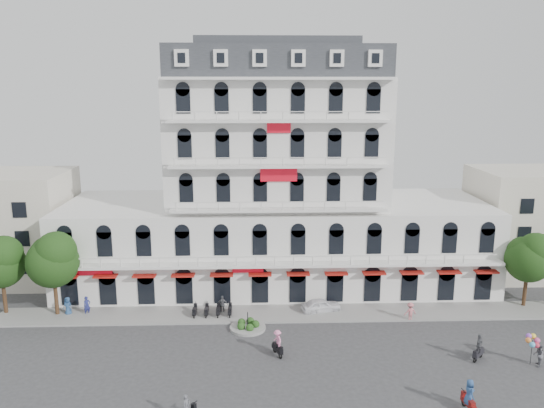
{
  "coord_description": "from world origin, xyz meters",
  "views": [
    {
      "loc": [
        -2.3,
        -37.74,
        21.1
      ],
      "look_at": [
        -0.7,
        10.0,
        10.52
      ],
      "focal_mm": 35.0,
      "sensor_mm": 36.0,
      "label": 1
    }
  ],
  "objects": [
    {
      "name": "parked_scooter_row",
      "position": [
        -6.35,
        8.8,
        0.0
      ],
      "size": [
        4.4,
        1.8,
        1.1
      ],
      "primitive_type": null,
      "color": "black",
      "rests_on": "ground"
    },
    {
      "name": "ground",
      "position": [
        0.0,
        0.0,
        0.0
      ],
      "size": [
        120.0,
        120.0,
        0.0
      ],
      "primitive_type": "plane",
      "color": "#38383A",
      "rests_on": "ground"
    },
    {
      "name": "pedestrian_far",
      "position": [
        -18.19,
        9.5,
        0.92
      ],
      "size": [
        0.8,
        0.77,
        1.84
      ],
      "primitive_type": "imported",
      "rotation": [
        0.0,
        0.0,
        0.71
      ],
      "color": "navy",
      "rests_on": "ground"
    },
    {
      "name": "pedestrian_mid",
      "position": [
        -5.43,
        9.5,
        0.87
      ],
      "size": [
        1.03,
        0.46,
        1.73
      ],
      "primitive_type": "imported",
      "rotation": [
        0.0,
        0.0,
        3.1
      ],
      "color": "#4C4E53",
      "rests_on": "ground"
    },
    {
      "name": "main_building",
      "position": [
        0.0,
        18.0,
        9.96
      ],
      "size": [
        45.0,
        15.0,
        25.8
      ],
      "color": "silver",
      "rests_on": "ground"
    },
    {
      "name": "tree_east_inner",
      "position": [
        24.05,
        9.98,
        5.21
      ],
      "size": [
        4.4,
        4.37,
        7.57
      ],
      "color": "#382314",
      "rests_on": "ground"
    },
    {
      "name": "pedestrian_right",
      "position": [
        11.93,
        7.19,
        0.9
      ],
      "size": [
        1.27,
        0.89,
        1.79
      ],
      "primitive_type": "imported",
      "rotation": [
        0.0,
        0.0,
        3.35
      ],
      "color": "#D26F77",
      "rests_on": "ground"
    },
    {
      "name": "sidewalk",
      "position": [
        0.0,
        9.0,
        0.08
      ],
      "size": [
        53.0,
        4.0,
        0.16
      ],
      "primitive_type": "cube",
      "color": "gray",
      "rests_on": "ground"
    },
    {
      "name": "rider_northeast",
      "position": [
        15.26,
        -0.08,
        1.08
      ],
      "size": [
        1.31,
        1.3,
        2.19
      ],
      "rotation": [
        0.0,
        0.0,
        3.92
      ],
      "color": "#242328",
      "rests_on": "ground"
    },
    {
      "name": "flank_building_east",
      "position": [
        30.0,
        20.0,
        6.0
      ],
      "size": [
        14.0,
        10.0,
        12.0
      ],
      "primitive_type": "cube",
      "color": "beige",
      "rests_on": "ground"
    },
    {
      "name": "rider_center",
      "position": [
        -0.56,
        1.18,
        1.15
      ],
      "size": [
        1.01,
        1.62,
        2.19
      ],
      "rotation": [
        0.0,
        0.0,
        5.1
      ],
      "color": "black",
      "rests_on": "ground"
    },
    {
      "name": "flank_building_west",
      "position": [
        -30.0,
        20.0,
        6.0
      ],
      "size": [
        14.0,
        10.0,
        12.0
      ],
      "primitive_type": "cube",
      "color": "beige",
      "rests_on": "ground"
    },
    {
      "name": "rider_east",
      "position": [
        11.82,
        -6.68,
        1.15
      ],
      "size": [
        0.68,
        1.7,
        2.27
      ],
      "rotation": [
        0.0,
        0.0,
        1.7
      ],
      "color": "maroon",
      "rests_on": "ground"
    },
    {
      "name": "tree_west_inner",
      "position": [
        -20.95,
        9.48,
        5.68
      ],
      "size": [
        4.76,
        4.76,
        8.25
      ],
      "color": "#382314",
      "rests_on": "ground"
    },
    {
      "name": "tree_west_outer",
      "position": [
        -25.95,
        9.98,
        5.35
      ],
      "size": [
        4.5,
        4.48,
        7.76
      ],
      "color": "#382314",
      "rests_on": "ground"
    },
    {
      "name": "pedestrian_left",
      "position": [
        -20.0,
        9.5,
        0.9
      ],
      "size": [
        1.0,
        0.78,
        1.81
      ],
      "primitive_type": "imported",
      "rotation": [
        0.0,
        0.0,
        -0.25
      ],
      "color": "#294C7D",
      "rests_on": "ground"
    },
    {
      "name": "parked_car",
      "position": [
        3.99,
        9.5,
        0.65
      ],
      "size": [
        4.04,
        2.31,
        1.29
      ],
      "primitive_type": "imported",
      "rotation": [
        0.0,
        0.0,
        1.79
      ],
      "color": "white",
      "rests_on": "ground"
    },
    {
      "name": "traffic_island",
      "position": [
        -3.0,
        6.0,
        0.26
      ],
      "size": [
        3.2,
        3.2,
        1.6
      ],
      "color": "gray",
      "rests_on": "ground"
    },
    {
      "name": "balloon_vendor",
      "position": [
        19.33,
        -1.09,
        1.25
      ],
      "size": [
        1.49,
        1.39,
        2.45
      ],
      "color": "slate",
      "rests_on": "ground"
    }
  ]
}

